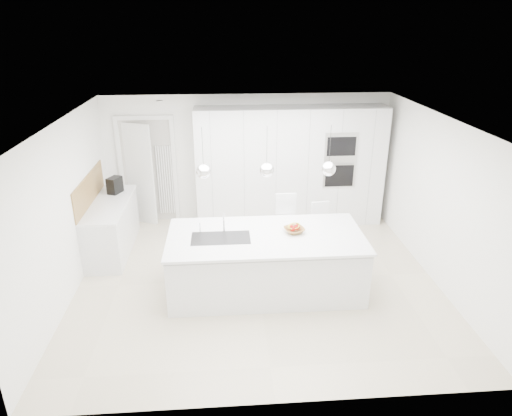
{
  "coord_description": "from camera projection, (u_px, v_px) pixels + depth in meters",
  "views": [
    {
      "loc": [
        -0.49,
        -6.16,
        3.79
      ],
      "look_at": [
        0.0,
        0.3,
        1.1
      ],
      "focal_mm": 32.0,
      "sensor_mm": 36.0,
      "label": 1
    }
  ],
  "objects": [
    {
      "name": "bar_stool_right",
      "position": [
        320.0,
        232.0,
        7.65
      ],
      "size": [
        0.38,
        0.48,
        0.97
      ],
      "primitive_type": null,
      "rotation": [
        0.0,
        0.0,
        0.13
      ],
      "color": "white",
      "rests_on": "floor"
    },
    {
      "name": "wall_left",
      "position": [
        65.0,
        212.0,
        6.49
      ],
      "size": [
        0.0,
        5.0,
        5.0
      ],
      "primitive_type": "plane",
      "rotation": [
        1.57,
        0.0,
        1.57
      ],
      "color": "white",
      "rests_on": "ground"
    },
    {
      "name": "bar_stool_left",
      "position": [
        286.0,
        228.0,
        7.64
      ],
      "size": [
        0.38,
        0.52,
        1.11
      ],
      "primitive_type": null,
      "rotation": [
        0.0,
        0.0,
        0.02
      ],
      "color": "white",
      "rests_on": "floor"
    },
    {
      "name": "apple_c",
      "position": [
        296.0,
        227.0,
        6.67
      ],
      "size": [
        0.08,
        0.08,
        0.08
      ],
      "primitive_type": "sphere",
      "color": "#AE140D",
      "rests_on": "fruit_bowl"
    },
    {
      "name": "pendant_right",
      "position": [
        329.0,
        169.0,
        6.22
      ],
      "size": [
        0.2,
        0.2,
        0.2
      ],
      "primitive_type": "sphere",
      "color": "white",
      "rests_on": "ceiling"
    },
    {
      "name": "left_base_cabinets",
      "position": [
        112.0,
        228.0,
        7.93
      ],
      "size": [
        0.6,
        1.8,
        0.86
      ],
      "primitive_type": "cube",
      "color": "silver",
      "rests_on": "floor"
    },
    {
      "name": "banana_bunch",
      "position": [
        294.0,
        226.0,
        6.62
      ],
      "size": [
        0.23,
        0.16,
        0.2
      ],
      "primitive_type": "torus",
      "rotation": [
        1.22,
        0.0,
        0.35
      ],
      "color": "gold",
      "rests_on": "fruit_bowl"
    },
    {
      "name": "doorway_frame",
      "position": [
        148.0,
        172.0,
        8.91
      ],
      "size": [
        1.11,
        0.08,
        2.13
      ],
      "primitive_type": null,
      "color": "white",
      "rests_on": "floor"
    },
    {
      "name": "radiator",
      "position": [
        165.0,
        180.0,
        8.99
      ],
      "size": [
        0.32,
        0.04,
        1.4
      ],
      "primitive_type": null,
      "color": "white",
      "rests_on": "floor"
    },
    {
      "name": "island_sink",
      "position": [
        221.0,
        243.0,
        6.53
      ],
      "size": [
        0.84,
        0.44,
        0.18
      ],
      "primitive_type": null,
      "color": "#3F3F42",
      "rests_on": "island_worktop"
    },
    {
      "name": "hallway_door",
      "position": [
        135.0,
        174.0,
        8.85
      ],
      "size": [
        0.76,
        0.38,
        2.0
      ],
      "primitive_type": "cube",
      "rotation": [
        0.0,
        0.0,
        -0.44
      ],
      "color": "white",
      "rests_on": "floor"
    },
    {
      "name": "island_tap",
      "position": [
        224.0,
        223.0,
        6.63
      ],
      "size": [
        0.02,
        0.02,
        0.3
      ],
      "primitive_type": "cylinder",
      "color": "white",
      "rests_on": "island_worktop"
    },
    {
      "name": "apple_a",
      "position": [
        297.0,
        227.0,
        6.69
      ],
      "size": [
        0.08,
        0.08,
        0.08
      ],
      "primitive_type": "sphere",
      "color": "#AE140D",
      "rests_on": "fruit_bowl"
    },
    {
      "name": "ceiling",
      "position": [
        258.0,
        122.0,
        6.2
      ],
      "size": [
        5.5,
        5.5,
        0.0
      ],
      "primitive_type": "plane",
      "rotation": [
        3.14,
        0.0,
        0.0
      ],
      "color": "white",
      "rests_on": "wall_back"
    },
    {
      "name": "espresso_machine",
      "position": [
        115.0,
        185.0,
        8.14
      ],
      "size": [
        0.27,
        0.32,
        0.29
      ],
      "primitive_type": "cube",
      "rotation": [
        0.0,
        0.0,
        -0.41
      ],
      "color": "black",
      "rests_on": "left_worktop"
    },
    {
      "name": "apple_b",
      "position": [
        291.0,
        227.0,
        6.69
      ],
      "size": [
        0.07,
        0.07,
        0.07
      ],
      "primitive_type": "sphere",
      "color": "#AE140D",
      "rests_on": "fruit_bowl"
    },
    {
      "name": "apple_extra_3",
      "position": [
        293.0,
        229.0,
        6.63
      ],
      "size": [
        0.07,
        0.07,
        0.07
      ],
      "primitive_type": "sphere",
      "color": "#AE140D",
      "rests_on": "fruit_bowl"
    },
    {
      "name": "tall_cabinets",
      "position": [
        290.0,
        167.0,
        8.8
      ],
      "size": [
        3.6,
        0.6,
        2.3
      ],
      "primitive_type": "cube",
      "color": "silver",
      "rests_on": "floor"
    },
    {
      "name": "pendant_mid",
      "position": [
        267.0,
        170.0,
        6.16
      ],
      "size": [
        0.2,
        0.2,
        0.2
      ],
      "primitive_type": "sphere",
      "color": "white",
      "rests_on": "ceiling"
    },
    {
      "name": "floor",
      "position": [
        257.0,
        280.0,
        7.16
      ],
      "size": [
        5.5,
        5.5,
        0.0
      ],
      "primitive_type": "plane",
      "color": "beige",
      "rests_on": "ground"
    },
    {
      "name": "wall_back",
      "position": [
        248.0,
        158.0,
        8.98
      ],
      "size": [
        5.5,
        0.0,
        5.5
      ],
      "primitive_type": "plane",
      "rotation": [
        1.57,
        0.0,
        0.0
      ],
      "color": "white",
      "rests_on": "ground"
    },
    {
      "name": "oven_stack",
      "position": [
        340.0,
        160.0,
        8.5
      ],
      "size": [
        0.62,
        0.04,
        1.05
      ],
      "primitive_type": null,
      "color": "#A5A5A8",
      "rests_on": "tall_cabinets"
    },
    {
      "name": "oak_backsplash",
      "position": [
        89.0,
        189.0,
        7.64
      ],
      "size": [
        0.02,
        1.8,
        0.5
      ],
      "primitive_type": "cube",
      "color": "olive",
      "rests_on": "wall_left"
    },
    {
      "name": "fruit_bowl",
      "position": [
        294.0,
        230.0,
        6.66
      ],
      "size": [
        0.36,
        0.36,
        0.07
      ],
      "primitive_type": "imported",
      "rotation": [
        0.0,
        0.0,
        0.25
      ],
      "color": "olive",
      "rests_on": "island_worktop"
    },
    {
      "name": "island_base",
      "position": [
        266.0,
        265.0,
        6.73
      ],
      "size": [
        2.8,
        1.2,
        0.86
      ],
      "primitive_type": "cube",
      "color": "silver",
      "rests_on": "floor"
    },
    {
      "name": "pendant_left",
      "position": [
        204.0,
        172.0,
        6.1
      ],
      "size": [
        0.2,
        0.2,
        0.2
      ],
      "primitive_type": "sphere",
      "color": "white",
      "rests_on": "ceiling"
    },
    {
      "name": "island_worktop",
      "position": [
        266.0,
        236.0,
        6.6
      ],
      "size": [
        2.84,
        1.4,
        0.04
      ],
      "primitive_type": "cube",
      "color": "white",
      "rests_on": "island_base"
    },
    {
      "name": "left_worktop",
      "position": [
        109.0,
        204.0,
        7.76
      ],
      "size": [
        0.62,
        1.82,
        0.04
      ],
      "primitive_type": "cube",
      "color": "white",
      "rests_on": "left_base_cabinets"
    }
  ]
}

